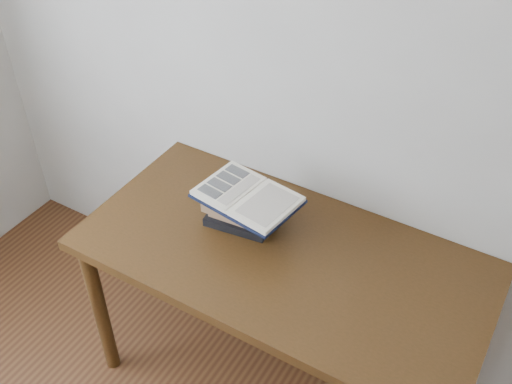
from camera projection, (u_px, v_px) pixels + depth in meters
The scene contains 3 objects.
desk at pixel (282, 271), 2.19m from camera, with size 1.47×0.73×0.78m.
book_stack at pixel (241, 206), 2.20m from camera, with size 0.27×0.18×0.15m.
open_book at pixel (248, 197), 2.11m from camera, with size 0.38×0.29×0.03m.
Camera 1 is at (0.68, 0.05, 2.31)m, focal length 42.00 mm.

